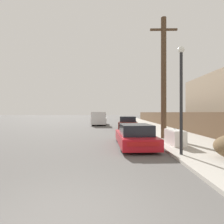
{
  "coord_description": "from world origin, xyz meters",
  "views": [
    {
      "loc": [
        0.84,
        -2.64,
        1.83
      ],
      "look_at": [
        0.64,
        9.86,
        1.85
      ],
      "focal_mm": 28.0,
      "sensor_mm": 36.0,
      "label": 1
    }
  ],
  "objects_px": {
    "parked_sports_car_red": "(135,136)",
    "pickup_truck": "(99,119)",
    "discarded_fridge": "(175,137)",
    "street_lamp": "(181,91)",
    "utility_pole": "(164,77)",
    "car_parked_mid": "(128,123)"
  },
  "relations": [
    {
      "from": "pickup_truck",
      "to": "street_lamp",
      "type": "relative_size",
      "value": 1.25
    },
    {
      "from": "car_parked_mid",
      "to": "utility_pole",
      "type": "height_order",
      "value": "utility_pole"
    },
    {
      "from": "pickup_truck",
      "to": "discarded_fridge",
      "type": "bearing_deg",
      "value": 107.17
    },
    {
      "from": "car_parked_mid",
      "to": "parked_sports_car_red",
      "type": "bearing_deg",
      "value": -87.91
    },
    {
      "from": "parked_sports_car_red",
      "to": "pickup_truck",
      "type": "bearing_deg",
      "value": 98.58
    },
    {
      "from": "pickup_truck",
      "to": "parked_sports_car_red",
      "type": "bearing_deg",
      "value": 100.04
    },
    {
      "from": "pickup_truck",
      "to": "utility_pole",
      "type": "height_order",
      "value": "utility_pole"
    },
    {
      "from": "discarded_fridge",
      "to": "street_lamp",
      "type": "height_order",
      "value": "street_lamp"
    },
    {
      "from": "discarded_fridge",
      "to": "parked_sports_car_red",
      "type": "relative_size",
      "value": 0.36
    },
    {
      "from": "car_parked_mid",
      "to": "discarded_fridge",
      "type": "bearing_deg",
      "value": -75.86
    },
    {
      "from": "car_parked_mid",
      "to": "pickup_truck",
      "type": "distance_m",
      "value": 6.64
    },
    {
      "from": "discarded_fridge",
      "to": "utility_pole",
      "type": "xyz_separation_m",
      "value": [
        0.07,
        2.35,
        3.69
      ]
    },
    {
      "from": "discarded_fridge",
      "to": "pickup_truck",
      "type": "relative_size",
      "value": 0.3
    },
    {
      "from": "parked_sports_car_red",
      "to": "discarded_fridge",
      "type": "bearing_deg",
      "value": -6.87
    },
    {
      "from": "pickup_truck",
      "to": "utility_pole",
      "type": "relative_size",
      "value": 0.69
    },
    {
      "from": "utility_pole",
      "to": "pickup_truck",
      "type": "bearing_deg",
      "value": 112.48
    },
    {
      "from": "discarded_fridge",
      "to": "utility_pole",
      "type": "distance_m",
      "value": 4.37
    },
    {
      "from": "pickup_truck",
      "to": "utility_pole",
      "type": "xyz_separation_m",
      "value": [
        5.44,
        -13.14,
        3.27
      ]
    },
    {
      "from": "parked_sports_car_red",
      "to": "pickup_truck",
      "type": "xyz_separation_m",
      "value": [
        -3.26,
        15.36,
        0.38
      ]
    },
    {
      "from": "car_parked_mid",
      "to": "utility_pole",
      "type": "bearing_deg",
      "value": -72.41
    },
    {
      "from": "parked_sports_car_red",
      "to": "car_parked_mid",
      "type": "height_order",
      "value": "car_parked_mid"
    },
    {
      "from": "utility_pole",
      "to": "discarded_fridge",
      "type": "bearing_deg",
      "value": -91.64
    }
  ]
}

